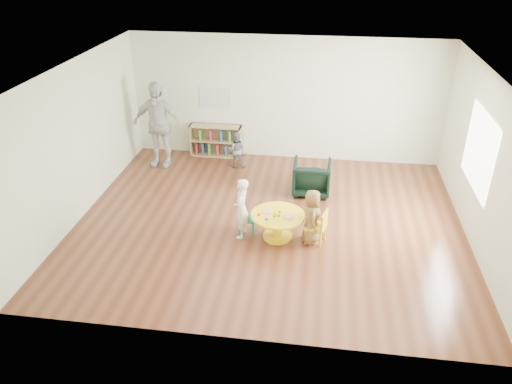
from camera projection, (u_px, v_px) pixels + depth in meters
The scene contains 11 objects.
room at pixel (271, 125), 8.32m from camera, with size 7.10×7.00×2.80m.
activity_table at pixel (278, 222), 8.60m from camera, with size 0.93×0.93×0.51m.
kid_chair_left at pixel (244, 217), 8.77m from camera, with size 0.33×0.33×0.55m.
kid_chair_right at pixel (318, 226), 8.45m from camera, with size 0.40×0.40×0.61m.
bookshelf at pixel (216, 141), 11.74m from camera, with size 1.20×0.30×0.75m.
alphabet_poster at pixel (216, 98), 11.38m from camera, with size 0.74×0.01×0.54m.
armchair at pixel (312, 177), 10.06m from camera, with size 0.73×0.75×0.69m, color black.
child_left at pixel (241, 209), 8.53m from camera, with size 0.40×0.26×1.10m, color white.
child_right at pixel (312, 217), 8.39m from camera, with size 0.48×0.31×0.99m, color gold.
toddler at pixel (236, 150), 11.13m from camera, with size 0.40×0.31×0.83m, color #171E3A.
adult_caretaker at pixel (158, 125), 10.98m from camera, with size 1.13×0.47×1.93m, color silver.
Camera 1 is at (0.87, -7.83, 4.81)m, focal length 35.00 mm.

